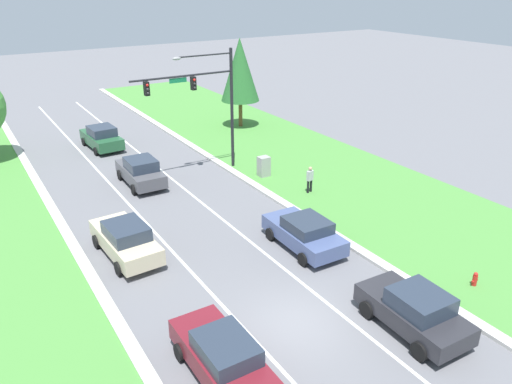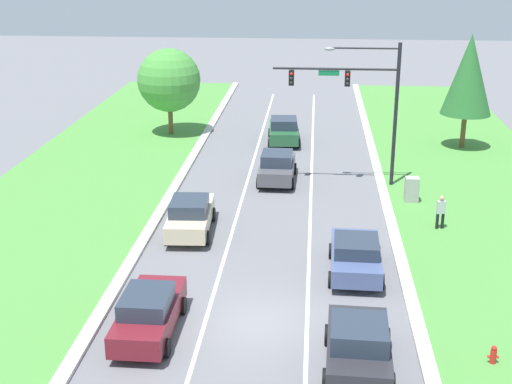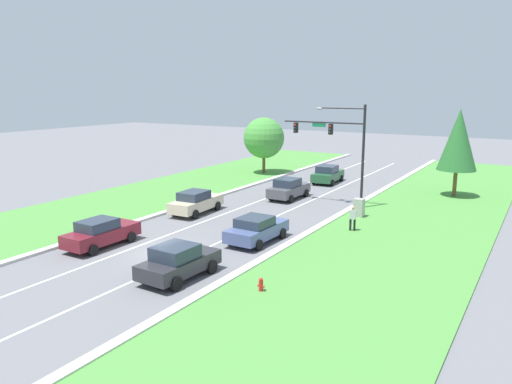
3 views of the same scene
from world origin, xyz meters
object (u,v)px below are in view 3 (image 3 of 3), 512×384
(charcoal_sedan, at_px, (178,261))
(utility_cabinet, at_px, (359,208))
(burgundy_sedan, at_px, (101,233))
(conifer_near_right_tree, at_px, (458,140))
(graphite_sedan, at_px, (289,189))
(pedestrian, at_px, (353,218))
(champagne_sedan, at_px, (196,202))
(slate_blue_sedan, at_px, (256,229))
(oak_near_left_tree, at_px, (264,138))
(traffic_signal_mast, at_px, (340,139))
(forest_sedan, at_px, (328,174))
(fire_hydrant, at_px, (261,285))

(charcoal_sedan, xyz_separation_m, utility_cabinet, (3.54, 15.55, -0.16))
(burgundy_sedan, distance_m, conifer_near_right_tree, 29.28)
(graphite_sedan, bearing_deg, utility_cabinet, -21.68)
(charcoal_sedan, distance_m, pedestrian, 12.68)
(champagne_sedan, height_order, utility_cabinet, champagne_sedan)
(slate_blue_sedan, height_order, champagne_sedan, champagne_sedan)
(conifer_near_right_tree, bearing_deg, burgundy_sedan, -121.41)
(graphite_sedan, bearing_deg, oak_near_left_tree, 130.27)
(traffic_signal_mast, distance_m, pedestrian, 8.37)
(slate_blue_sedan, distance_m, champagne_sedan, 8.27)
(graphite_sedan, xyz_separation_m, burgundy_sedan, (-3.44, -16.95, -0.04))
(conifer_near_right_tree, relative_size, oak_near_left_tree, 1.23)
(charcoal_sedan, relative_size, pedestrian, 2.54)
(slate_blue_sedan, relative_size, utility_cabinet, 3.28)
(champagne_sedan, distance_m, burgundy_sedan, 9.08)
(traffic_signal_mast, xyz_separation_m, conifer_near_right_tree, (7.21, 8.10, -0.35))
(forest_sedan, bearing_deg, burgundy_sedan, -100.94)
(traffic_signal_mast, xyz_separation_m, burgundy_sedan, (-7.90, -16.65, -4.36))
(utility_cabinet, bearing_deg, burgundy_sedan, -126.98)
(slate_blue_sedan, height_order, burgundy_sedan, burgundy_sedan)
(traffic_signal_mast, distance_m, oak_near_left_tree, 16.01)
(slate_blue_sedan, height_order, fire_hydrant, slate_blue_sedan)
(traffic_signal_mast, distance_m, champagne_sedan, 11.86)
(traffic_signal_mast, distance_m, slate_blue_sedan, 12.13)
(burgundy_sedan, xyz_separation_m, oak_near_left_tree, (-4.52, 26.66, 3.02))
(champagne_sedan, xyz_separation_m, oak_near_left_tree, (-4.38, 17.58, 2.99))
(pedestrian, height_order, fire_hydrant, pedestrian)
(slate_blue_sedan, relative_size, oak_near_left_tree, 0.74)
(slate_blue_sedan, bearing_deg, fire_hydrant, -56.41)
(pedestrian, bearing_deg, utility_cabinet, -87.90)
(forest_sedan, relative_size, utility_cabinet, 3.34)
(graphite_sedan, relative_size, pedestrian, 2.64)
(forest_sedan, height_order, charcoal_sedan, forest_sedan)
(traffic_signal_mast, distance_m, burgundy_sedan, 18.94)
(graphite_sedan, distance_m, champagne_sedan, 8.64)
(graphite_sedan, distance_m, fire_hydrant, 19.62)
(champagne_sedan, bearing_deg, charcoal_sedan, -59.04)
(traffic_signal_mast, relative_size, oak_near_left_tree, 1.30)
(graphite_sedan, height_order, pedestrian, graphite_sedan)
(fire_hydrant, bearing_deg, burgundy_sedan, 174.82)
(traffic_signal_mast, bearing_deg, oak_near_left_tree, 141.13)
(pedestrian, distance_m, conifer_near_right_tree, 15.39)
(graphite_sedan, height_order, champagne_sedan, graphite_sedan)
(charcoal_sedan, height_order, conifer_near_right_tree, conifer_near_right_tree)
(slate_blue_sedan, bearing_deg, forest_sedan, 102.20)
(traffic_signal_mast, height_order, fire_hydrant, traffic_signal_mast)
(burgundy_sedan, distance_m, pedestrian, 15.39)
(champagne_sedan, height_order, pedestrian, pedestrian)
(champagne_sedan, height_order, fire_hydrant, champagne_sedan)
(charcoal_sedan, height_order, oak_near_left_tree, oak_near_left_tree)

